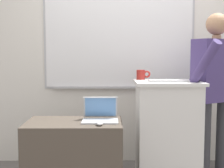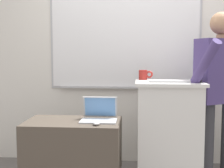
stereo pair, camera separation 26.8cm
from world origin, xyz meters
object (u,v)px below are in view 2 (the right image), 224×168
at_px(side_desk, 73,157).
at_px(computer_mouse_by_laptop, 97,123).
at_px(wireless_keyboard, 172,81).
at_px(coffee_mug, 144,75).
at_px(computer_mouse_by_keyboard, 199,81).
at_px(person_presenter, 220,85).
at_px(lectern_podium, 168,134).
at_px(laptop, 99,114).

bearing_deg(side_desk, computer_mouse_by_laptop, -32.59).
height_order(wireless_keyboard, computer_mouse_by_laptop, wireless_keyboard).
bearing_deg(side_desk, coffee_mug, 31.37).
xyz_separation_m(wireless_keyboard, coffee_mug, (-0.26, 0.26, 0.04)).
bearing_deg(computer_mouse_by_keyboard, coffee_mug, 152.82).
height_order(person_presenter, computer_mouse_by_laptop, person_presenter).
relative_size(lectern_podium, wireless_keyboard, 2.43).
relative_size(wireless_keyboard, computer_mouse_by_laptop, 4.29).
xyz_separation_m(side_desk, computer_mouse_by_keyboard, (1.16, 0.14, 0.71)).
xyz_separation_m(laptop, computer_mouse_by_laptop, (0.00, -0.20, -0.04)).
relative_size(side_desk, coffee_mug, 6.09).
relative_size(lectern_podium, person_presenter, 0.61).
bearing_deg(wireless_keyboard, side_desk, -171.03).
height_order(side_desk, coffee_mug, coffee_mug).
height_order(computer_mouse_by_laptop, coffee_mug, coffee_mug).
xyz_separation_m(side_desk, person_presenter, (1.40, 0.31, 0.66)).
bearing_deg(computer_mouse_by_laptop, laptop, 90.19).
distance_m(wireless_keyboard, computer_mouse_by_laptop, 0.81).
xyz_separation_m(person_presenter, wireless_keyboard, (-0.48, -0.17, 0.05)).
distance_m(lectern_podium, computer_mouse_by_laptop, 0.77).
bearing_deg(computer_mouse_by_laptop, wireless_keyboard, 23.87).
bearing_deg(side_desk, computer_mouse_by_keyboard, 6.92).
bearing_deg(coffee_mug, computer_mouse_by_laptop, -126.90).
xyz_separation_m(side_desk, coffee_mug, (0.66, 0.40, 0.75)).
bearing_deg(computer_mouse_by_keyboard, wireless_keyboard, 179.22).
bearing_deg(wireless_keyboard, laptop, -172.05).
xyz_separation_m(side_desk, laptop, (0.24, 0.05, 0.40)).
distance_m(lectern_podium, side_desk, 0.94).
xyz_separation_m(person_presenter, computer_mouse_by_keyboard, (-0.23, -0.17, 0.05)).
bearing_deg(laptop, wireless_keyboard, 7.95).
distance_m(computer_mouse_by_laptop, computer_mouse_by_keyboard, 1.03).
bearing_deg(computer_mouse_by_keyboard, side_desk, -173.08).
distance_m(side_desk, computer_mouse_by_laptop, 0.46).
height_order(laptop, computer_mouse_by_keyboard, computer_mouse_by_keyboard).
bearing_deg(lectern_podium, computer_mouse_by_laptop, -151.00).
distance_m(person_presenter, wireless_keyboard, 0.51).
height_order(lectern_podium, laptop, lectern_podium).
height_order(side_desk, computer_mouse_by_keyboard, computer_mouse_by_keyboard).
bearing_deg(coffee_mug, person_presenter, -6.71).
relative_size(computer_mouse_by_laptop, computer_mouse_by_keyboard, 1.00).
distance_m(side_desk, laptop, 0.47).
xyz_separation_m(laptop, computer_mouse_by_keyboard, (0.92, 0.09, 0.31)).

